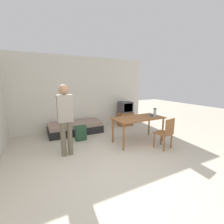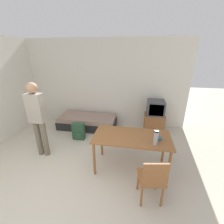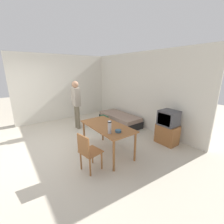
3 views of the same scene
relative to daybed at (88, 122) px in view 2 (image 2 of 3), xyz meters
name	(u,v)px [view 2 (image 2 of 3)]	position (x,y,z in m)	size (l,w,h in m)	color
ground_plane	(42,217)	(0.26, -2.90, -0.19)	(20.00, 20.00, 0.00)	beige
wall_back	(98,83)	(0.26, 0.50, 1.16)	(5.58, 0.06, 2.70)	silver
daybed	(88,122)	(0.00, 0.00, 0.00)	(1.82, 0.78, 0.39)	black
tv	(155,117)	(2.08, 0.07, 0.30)	(0.59, 0.47, 0.99)	brown
dining_table	(132,140)	(1.48, -1.63, 0.48)	(1.49, 0.74, 0.76)	brown
wooden_chair	(152,179)	(1.84, -2.37, 0.29)	(0.46, 0.46, 0.85)	brown
person_standing	(37,115)	(-0.57, -1.53, 0.82)	(0.34, 0.23, 1.72)	#6B604C
thermos_flask	(156,137)	(1.90, -1.85, 0.72)	(0.08, 0.08, 0.28)	#99999E
mate_bowl	(158,138)	(1.96, -1.66, 0.59)	(0.14, 0.14, 0.05)	#335670
backpack	(79,131)	(-0.01, -0.73, 0.04)	(0.33, 0.19, 0.47)	#284C33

